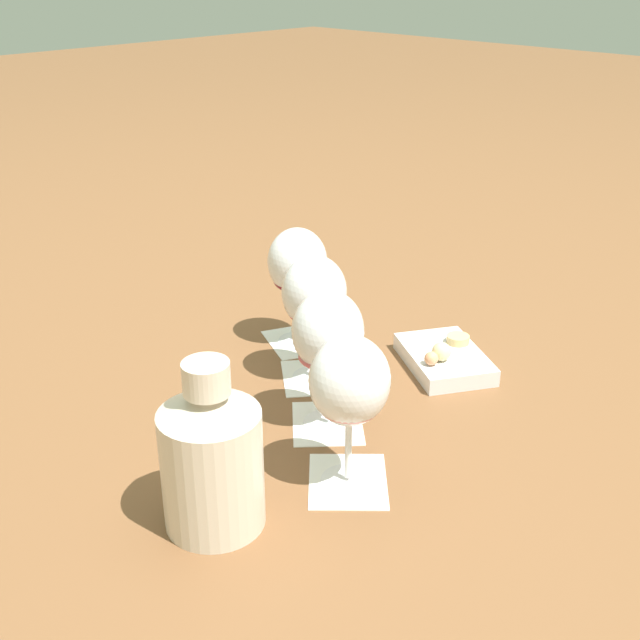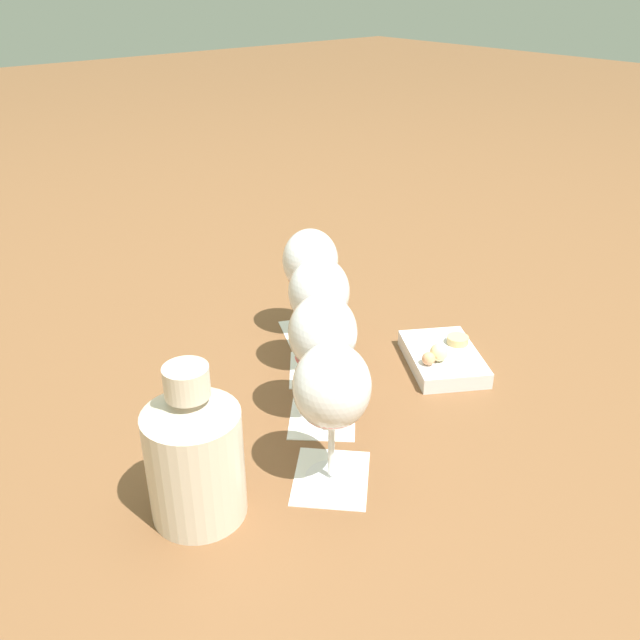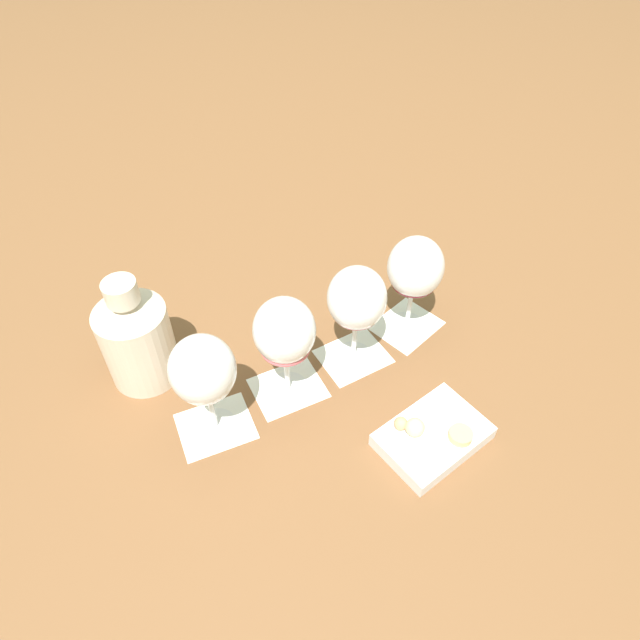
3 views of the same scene
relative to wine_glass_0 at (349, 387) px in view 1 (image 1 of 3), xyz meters
The scene contains 11 objects.
ground_plane 0.22m from the wine_glass_0, 53.83° to the left, with size 8.00×8.00×0.00m, color brown.
tasting_card_0 0.13m from the wine_glass_0, behind, with size 0.14×0.14×0.00m.
tasting_card_1 0.18m from the wine_glass_0, 54.73° to the left, with size 0.14×0.14×0.00m.
tasting_card_2 0.28m from the wine_glass_0, 53.68° to the left, with size 0.14×0.14×0.00m.
tasting_card_3 0.39m from the wine_glass_0, 54.77° to the left, with size 0.13×0.14×0.00m.
wine_glass_0 is the anchor object (origin of this frame).
wine_glass_1 0.13m from the wine_glass_0, 54.73° to the left, with size 0.09×0.09×0.19m.
wine_glass_2 0.25m from the wine_glass_0, 53.68° to the left, with size 0.09×0.09×0.19m.
wine_glass_3 0.37m from the wine_glass_0, 54.77° to the left, with size 0.09×0.09×0.19m.
ceramic_vase 0.17m from the wine_glass_0, 160.24° to the left, with size 0.11×0.11×0.19m.
snack_dish 0.34m from the wine_glass_0, 16.14° to the left, with size 0.17×0.19×0.05m.
Camera 1 is at (-0.68, -0.66, 0.57)m, focal length 45.00 mm.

